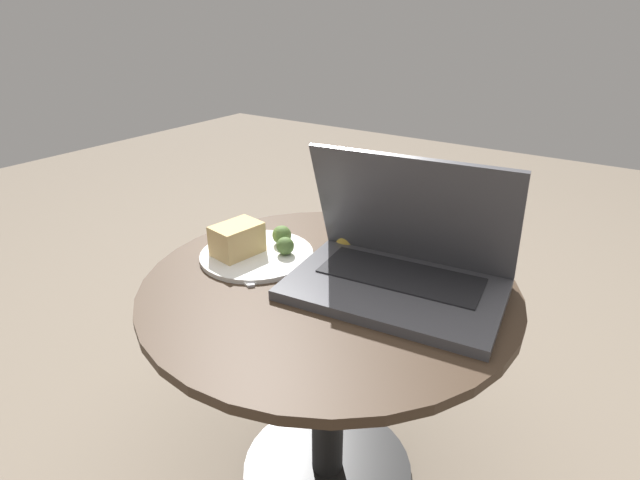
{
  "coord_description": "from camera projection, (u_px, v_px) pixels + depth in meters",
  "views": [
    {
      "loc": [
        0.43,
        -0.66,
        0.93
      ],
      "look_at": [
        -0.03,
        0.01,
        0.55
      ],
      "focal_mm": 28.0,
      "sensor_mm": 36.0,
      "label": 1
    }
  ],
  "objects": [
    {
      "name": "fork",
      "position": [
        245.0,
        261.0,
        0.97
      ],
      "size": [
        0.14,
        0.13,
        0.01
      ],
      "color": "#B2B2B7",
      "rests_on": "table"
    },
    {
      "name": "table",
      "position": [
        328.0,
        337.0,
        0.96
      ],
      "size": [
        0.68,
        0.68,
        0.48
      ],
      "color": "black",
      "rests_on": "ground_plane"
    },
    {
      "name": "snack_plate",
      "position": [
        252.0,
        247.0,
        0.98
      ],
      "size": [
        0.22,
        0.22,
        0.07
      ],
      "color": "silver",
      "rests_on": "table"
    },
    {
      "name": "ground_plane",
      "position": [
        327.0,
        469.0,
        1.11
      ],
      "size": [
        6.0,
        6.0,
        0.0
      ],
      "primitive_type": "plane",
      "color": "#726656"
    },
    {
      "name": "napkin",
      "position": [
        250.0,
        260.0,
        0.97
      ],
      "size": [
        0.19,
        0.16,
        0.0
      ],
      "color": "white",
      "rests_on": "table"
    },
    {
      "name": "laptop",
      "position": [
        400.0,
        263.0,
        0.86
      ],
      "size": [
        0.39,
        0.28,
        0.24
      ],
      "color": "#47474C",
      "rests_on": "table"
    },
    {
      "name": "beer_glass",
      "position": [
        349.0,
        205.0,
        0.99
      ],
      "size": [
        0.06,
        0.06,
        0.18
      ],
      "color": "gold",
      "rests_on": "table"
    }
  ]
}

